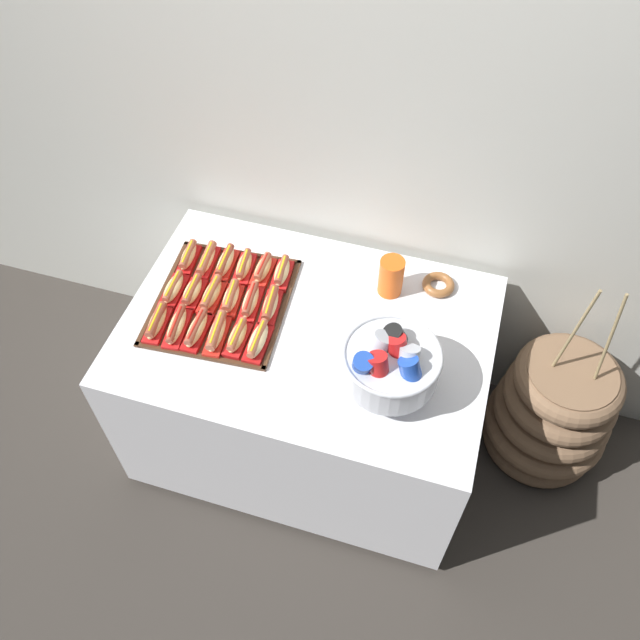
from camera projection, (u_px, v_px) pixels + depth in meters
The scene contains 26 objects.
ground_plane at pixel (310, 432), 2.99m from camera, with size 10.00×10.00×0.00m, color #38332D.
back_wall at pixel (352, 117), 2.29m from camera, with size 6.00×0.10×2.60m, color beige.
buffet_table at pixel (308, 383), 2.66m from camera, with size 1.33×0.91×0.78m.
floor_vase at pixel (552, 411), 2.73m from camera, with size 0.51×0.51×1.02m.
serving_tray at pixel (222, 302), 2.44m from camera, with size 0.52×0.56×0.01m.
hot_dog_0 at pixel (157, 322), 2.34m from camera, with size 0.08×0.18×0.06m.
hot_dog_1 at pixel (177, 326), 2.34m from camera, with size 0.09×0.19×0.06m.
hot_dog_2 at pixel (197, 329), 2.32m from camera, with size 0.07×0.18×0.06m.
hot_dog_3 at pixel (217, 333), 2.31m from camera, with size 0.08×0.19×0.06m.
hot_dog_4 at pixel (237, 337), 2.30m from camera, with size 0.07×0.16×0.06m.
hot_dog_5 at pixel (258, 341), 2.29m from camera, with size 0.07×0.17×0.06m.
hot_dog_6 at pixel (173, 289), 2.45m from camera, with size 0.07×0.17×0.06m.
hot_dog_7 at pixel (192, 292), 2.43m from camera, with size 0.08×0.15×0.06m.
hot_dog_8 at pixel (212, 295), 2.42m from camera, with size 0.07×0.17×0.06m.
hot_dog_9 at pixel (231, 298), 2.41m from camera, with size 0.08×0.16×0.06m.
hot_dog_10 at pixel (251, 302), 2.40m from camera, with size 0.08×0.17×0.06m.
hot_dog_11 at pixel (270, 305), 2.39m from camera, with size 0.08×0.17×0.06m.
hot_dog_12 at pixel (188, 257), 2.54m from camera, with size 0.07×0.16×0.06m.
hot_dog_13 at pixel (207, 260), 2.53m from camera, with size 0.07×0.18×0.06m.
hot_dog_14 at pixel (225, 263), 2.52m from camera, with size 0.07×0.18×0.06m.
hot_dog_15 at pixel (244, 266), 2.51m from camera, with size 0.08×0.17×0.06m.
hot_dog_16 at pixel (263, 269), 2.50m from camera, with size 0.07×0.15×0.06m.
hot_dog_17 at pixel (282, 272), 2.49m from camera, with size 0.08×0.16×0.06m.
punch_bowl at pixel (390, 364), 2.11m from camera, with size 0.33×0.33×0.25m.
cup_stack at pixel (391, 277), 2.42m from camera, with size 0.09×0.09×0.16m.
donut at pixel (438, 285), 2.48m from camera, with size 0.12×0.12×0.03m.
Camera 1 is at (0.46, -1.37, 2.66)m, focal length 36.90 mm.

